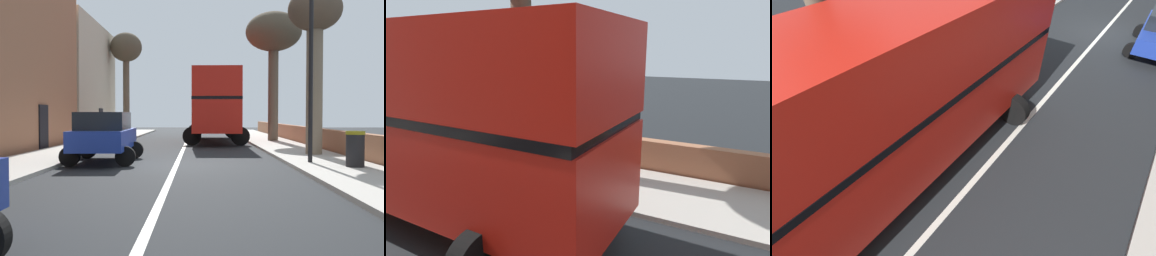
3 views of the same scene
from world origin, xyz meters
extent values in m
plane|color=black|center=(0.00, 0.00, 0.00)|extent=(84.00, 84.00, 0.00)
cube|color=silver|center=(0.00, 0.00, 0.00)|extent=(0.16, 54.00, 0.01)
cube|color=#B2ADA3|center=(-4.90, 0.00, 0.06)|extent=(2.60, 60.00, 0.12)
cube|color=#B2ADA3|center=(4.90, 0.00, 0.06)|extent=(2.60, 60.00, 0.12)
cube|color=black|center=(-6.47, 6.00, 1.05)|extent=(0.08, 1.10, 2.10)
cube|color=beige|center=(-8.50, 18.00, 4.12)|extent=(4.00, 11.52, 8.25)
cube|color=black|center=(-6.47, 18.00, 1.05)|extent=(0.08, 1.10, 2.10)
cube|color=#9E6647|center=(6.45, 0.00, 0.50)|extent=(0.36, 54.00, 0.99)
cube|color=red|center=(1.70, 12.66, 1.55)|extent=(2.64, 10.76, 1.70)
cube|color=black|center=(1.70, 12.66, 2.48)|extent=(2.67, 10.65, 0.16)
cube|color=red|center=(1.70, 12.66, 3.31)|extent=(2.64, 10.76, 1.50)
cube|color=black|center=(1.77, 18.00, 1.64)|extent=(2.20, 0.09, 1.19)
cylinder|color=black|center=(0.47, 16.32, 0.50)|extent=(1.00, 0.31, 1.00)
cylinder|color=black|center=(3.03, 16.29, 0.50)|extent=(1.00, 0.31, 1.00)
cylinder|color=black|center=(0.37, 9.03, 0.50)|extent=(1.00, 0.31, 1.00)
cylinder|color=black|center=(2.93, 8.99, 0.50)|extent=(1.00, 0.31, 1.00)
cube|color=#1E389E|center=(-2.50, 0.78, 0.81)|extent=(1.84, 4.16, 0.65)
cube|color=black|center=(-2.49, 0.58, 1.43)|extent=(1.64, 2.31, 0.59)
cylinder|color=black|center=(-3.42, 2.03, 0.32)|extent=(0.65, 0.24, 0.64)
cylinder|color=black|center=(-1.66, 2.08, 0.32)|extent=(0.65, 0.24, 0.64)
cylinder|color=black|center=(-3.34, -0.52, 0.32)|extent=(0.65, 0.24, 0.64)
cylinder|color=black|center=(-1.58, -0.47, 0.32)|extent=(0.65, 0.24, 0.64)
cylinder|color=brown|center=(-5.17, 21.51, 3.36)|extent=(0.52, 0.52, 6.48)
ellipsoid|color=#4C4233|center=(-5.17, 21.51, 7.11)|extent=(2.57, 2.57, 2.35)
cylinder|color=brown|center=(5.09, 11.60, 2.98)|extent=(0.59, 0.59, 5.71)
ellipsoid|color=#4C4233|center=(5.09, 11.60, 6.48)|extent=(3.25, 3.25, 2.28)
cylinder|color=#7A6B56|center=(5.18, 2.72, 2.69)|extent=(0.62, 0.62, 5.14)
ellipsoid|color=brown|center=(5.18, 2.72, 5.67)|extent=(2.05, 2.05, 1.66)
cylinder|color=black|center=(4.30, -0.19, 3.12)|extent=(0.14, 0.14, 6.00)
cylinder|color=black|center=(5.30, -1.41, 0.59)|extent=(0.52, 0.52, 0.94)
cylinder|color=olive|center=(5.30, -1.41, 1.11)|extent=(0.55, 0.55, 0.10)
camera|label=1|loc=(0.73, -14.29, 1.65)|focal=41.20mm
camera|label=2|loc=(-2.52, 5.77, 3.60)|focal=29.18mm
camera|label=3|loc=(-2.24, 15.08, 5.65)|focal=24.63mm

